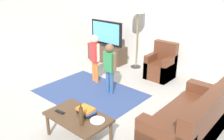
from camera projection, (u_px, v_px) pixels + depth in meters
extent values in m
plane|color=#B2ADA3|center=(91.00, 110.00, 4.61)|extent=(7.80, 7.80, 0.00)
cube|color=silver|center=(173.00, 19.00, 6.22)|extent=(6.00, 0.12, 2.70)
cube|color=silver|center=(5.00, 21.00, 5.95)|extent=(0.12, 6.00, 2.70)
cube|color=#33477A|center=(90.00, 93.00, 5.27)|extent=(2.20, 1.60, 0.01)
cube|color=#4C3828|center=(107.00, 53.00, 7.15)|extent=(1.20, 0.44, 0.50)
cube|color=black|center=(106.00, 58.00, 7.17)|extent=(1.10, 0.32, 0.03)
cube|color=black|center=(107.00, 45.00, 7.04)|extent=(0.44, 0.28, 0.03)
cube|color=black|center=(106.00, 33.00, 6.91)|extent=(1.10, 0.07, 0.68)
cube|color=#59B2D8|center=(106.00, 33.00, 6.89)|extent=(1.00, 0.01, 0.58)
cube|color=brown|center=(188.00, 125.00, 3.81)|extent=(0.80, 1.80, 0.42)
cube|color=brown|center=(209.00, 120.00, 3.54)|extent=(0.20, 1.80, 0.86)
cube|color=brown|center=(208.00, 101.00, 4.33)|extent=(0.80, 0.20, 0.60)
cube|color=#B22823|center=(214.00, 96.00, 3.97)|extent=(0.10, 0.32, 0.32)
cube|color=brown|center=(160.00, 70.00, 5.96)|extent=(0.60, 0.60, 0.42)
cube|color=brown|center=(165.00, 59.00, 6.03)|extent=(0.60, 0.16, 0.90)
cube|color=brown|center=(152.00, 65.00, 6.08)|extent=(0.12, 0.60, 0.60)
cube|color=brown|center=(169.00, 69.00, 5.78)|extent=(0.12, 0.60, 0.60)
cylinder|color=#262626|center=(136.00, 67.00, 6.77)|extent=(0.28, 0.28, 0.02)
cylinder|color=#99844C|center=(137.00, 41.00, 6.49)|extent=(0.03, 0.03, 1.50)
cylinder|color=silver|center=(138.00, 7.00, 6.17)|extent=(0.36, 0.36, 0.28)
cylinder|color=orange|center=(94.00, 71.00, 5.81)|extent=(0.09, 0.09, 0.52)
cylinder|color=orange|center=(97.00, 72.00, 5.72)|extent=(0.09, 0.09, 0.52)
cube|color=red|center=(95.00, 52.00, 5.59)|extent=(0.27, 0.19, 0.44)
sphere|color=beige|center=(94.00, 39.00, 5.47)|extent=(0.19, 0.19, 0.19)
cylinder|color=beige|center=(91.00, 50.00, 5.70)|extent=(0.07, 0.07, 0.40)
cylinder|color=beige|center=(98.00, 53.00, 5.46)|extent=(0.07, 0.07, 0.40)
cylinder|color=#33598C|center=(108.00, 81.00, 5.26)|extent=(0.08, 0.08, 0.50)
cylinder|color=#33598C|center=(112.00, 83.00, 5.19)|extent=(0.08, 0.08, 0.50)
cube|color=#338C4C|center=(110.00, 62.00, 5.05)|extent=(0.24, 0.14, 0.43)
sphere|color=brown|center=(109.00, 48.00, 4.94)|extent=(0.18, 0.18, 0.18)
cylinder|color=brown|center=(104.00, 59.00, 5.14)|extent=(0.07, 0.07, 0.38)
cylinder|color=brown|center=(115.00, 63.00, 4.95)|extent=(0.07, 0.07, 0.38)
cube|color=#513823|center=(78.00, 117.00, 3.67)|extent=(1.00, 0.60, 0.04)
cylinder|color=#513823|center=(48.00, 124.00, 3.84)|extent=(0.05, 0.05, 0.38)
cylinder|color=#513823|center=(72.00, 112.00, 4.19)|extent=(0.05, 0.05, 0.38)
cylinder|color=#513823|center=(111.00, 133.00, 3.64)|extent=(0.05, 0.05, 0.38)
cube|color=black|center=(87.00, 113.00, 3.71)|extent=(0.27, 0.19, 0.04)
cube|color=#334CA5|center=(86.00, 111.00, 3.70)|extent=(0.30, 0.23, 0.02)
cube|color=orange|center=(86.00, 109.00, 3.68)|extent=(0.26, 0.20, 0.04)
cylinder|color=#4C3319|center=(81.00, 116.00, 3.39)|extent=(0.06, 0.06, 0.28)
cylinder|color=#4C3319|center=(81.00, 106.00, 3.33)|extent=(0.02, 0.02, 0.06)
cube|color=black|center=(60.00, 112.00, 3.74)|extent=(0.17, 0.07, 0.02)
cylinder|color=white|center=(97.00, 120.00, 3.53)|extent=(0.22, 0.22, 0.02)
cube|color=silver|center=(98.00, 120.00, 3.51)|extent=(0.15, 0.03, 0.01)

